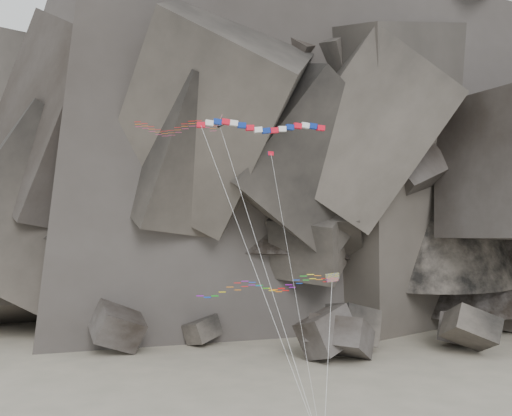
{
  "coord_description": "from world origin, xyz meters",
  "views": [
    {
      "loc": [
        1.91,
        -49.06,
        17.96
      ],
      "look_at": [
        -0.29,
        6.0,
        19.88
      ],
      "focal_mm": 40.0,
      "sensor_mm": 36.0,
      "label": 1
    }
  ],
  "objects_px": {
    "delta_kite": "(172,127)",
    "parafoil_kite": "(261,286)",
    "pennant_kite": "(281,214)",
    "banner_kite": "(262,128)"
  },
  "relations": [
    {
      "from": "pennant_kite",
      "to": "banner_kite",
      "type": "bearing_deg",
      "value": 82.27
    },
    {
      "from": "delta_kite",
      "to": "parafoil_kite",
      "type": "distance_m",
      "value": 17.57
    },
    {
      "from": "banner_kite",
      "to": "parafoil_kite",
      "type": "bearing_deg",
      "value": -104.65
    },
    {
      "from": "parafoil_kite",
      "to": "pennant_kite",
      "type": "distance_m",
      "value": 6.4
    },
    {
      "from": "banner_kite",
      "to": "parafoil_kite",
      "type": "xyz_separation_m",
      "value": [
        0.04,
        -3.7,
        -14.27
      ]
    },
    {
      "from": "delta_kite",
      "to": "pennant_kite",
      "type": "height_order",
      "value": "delta_kite"
    },
    {
      "from": "parafoil_kite",
      "to": "pennant_kite",
      "type": "height_order",
      "value": "pennant_kite"
    },
    {
      "from": "parafoil_kite",
      "to": "pennant_kite",
      "type": "xyz_separation_m",
      "value": [
        1.7,
        -0.16,
        6.17
      ]
    },
    {
      "from": "delta_kite",
      "to": "pennant_kite",
      "type": "xyz_separation_m",
      "value": [
        10.32,
        -4.87,
        -8.4
      ]
    },
    {
      "from": "delta_kite",
      "to": "parafoil_kite",
      "type": "relative_size",
      "value": 2.16
    }
  ]
}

